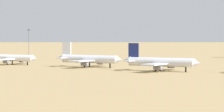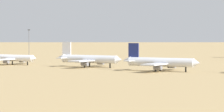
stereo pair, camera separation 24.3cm
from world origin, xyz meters
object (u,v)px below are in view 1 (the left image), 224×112
object	(u,v)px
parked_jet_navy_3	(11,58)
light_pole_mid	(29,41)
parked_jet_navy_5	(160,62)
parked_jet_white_4	(89,59)

from	to	relation	value
parked_jet_navy_3	light_pole_mid	world-z (taller)	light_pole_mid
parked_jet_navy_5	light_pole_mid	world-z (taller)	light_pole_mid
parked_jet_white_4	parked_jet_navy_5	xyz separation A→B (m)	(43.76, -8.68, 0.03)
parked_jet_navy_5	light_pole_mid	size ratio (longest dim) A/B	1.98
parked_jet_navy_3	parked_jet_white_4	bearing A→B (deg)	0.83
parked_jet_navy_3	light_pole_mid	bearing A→B (deg)	123.22
parked_jet_white_4	parked_jet_navy_5	distance (m)	44.61
parked_jet_white_4	light_pole_mid	xyz separation A→B (m)	(-108.51, 82.73, 6.50)
parked_jet_white_4	parked_jet_navy_5	bearing A→B (deg)	-14.12
parked_jet_white_4	parked_jet_navy_5	size ratio (longest dim) A/B	0.99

